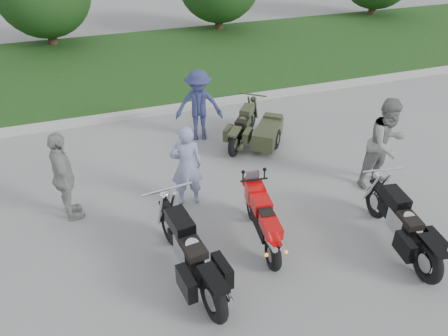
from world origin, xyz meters
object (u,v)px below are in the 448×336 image
object	(u,v)px
cruiser_left	(192,256)
person_stripe	(186,166)
cruiser_sidecar	(257,131)
person_back	(64,177)
person_denim	(199,106)
sportbike_red	(263,220)
cruiser_right	(404,227)
person_grey	(386,144)

from	to	relation	value
cruiser_left	person_stripe	xyz separation A→B (m)	(0.48, 2.03, 0.35)
cruiser_sidecar	person_back	distance (m)	4.67
person_denim	person_back	world-z (taller)	person_back
sportbike_red	cruiser_sidecar	size ratio (longest dim) A/B	0.96
person_denim	person_stripe	bearing A→B (deg)	-95.72
cruiser_left	person_denim	distance (m)	4.78
cruiser_right	person_stripe	bearing A→B (deg)	149.13
cruiser_right	person_grey	world-z (taller)	person_grey
person_grey	person_denim	distance (m)	4.39
person_grey	cruiser_left	bearing A→B (deg)	-172.83
cruiser_sidecar	person_grey	size ratio (longest dim) A/B	1.00
cruiser_left	person_back	size ratio (longest dim) A/B	1.42
person_grey	person_back	distance (m)	6.29
person_stripe	cruiser_sidecar	bearing A→B (deg)	-132.64
cruiser_sidecar	person_back	world-z (taller)	person_back
person_stripe	person_grey	distance (m)	4.05
sportbike_red	person_back	distance (m)	3.68
sportbike_red	person_denim	xyz separation A→B (m)	(0.08, 4.10, 0.37)
sportbike_red	cruiser_left	bearing A→B (deg)	-155.33
cruiser_left	cruiser_right	bearing A→B (deg)	-14.54
cruiser_left	cruiser_sidecar	size ratio (longest dim) A/B	1.31
sportbike_red	person_stripe	distance (m)	1.86
cruiser_sidecar	person_grey	distance (m)	3.04
person_stripe	person_denim	bearing A→B (deg)	-101.79
cruiser_right	person_denim	size ratio (longest dim) A/B	1.30
sportbike_red	cruiser_sidecar	xyz separation A→B (m)	(1.30, 3.29, -0.14)
cruiser_sidecar	person_back	xyz separation A→B (m)	(-4.43, -1.39, 0.51)
cruiser_left	cruiser_right	distance (m)	3.63
person_grey	sportbike_red	bearing A→B (deg)	-173.21
cruiser_right	person_denim	xyz separation A→B (m)	(-2.13, 5.02, 0.43)
person_back	cruiser_left	bearing A→B (deg)	-151.06
cruiser_left	person_grey	xyz separation A→B (m)	(4.47, 1.32, 0.47)
cruiser_left	person_stripe	world-z (taller)	person_stripe
sportbike_red	person_stripe	size ratio (longest dim) A/B	1.09
cruiser_sidecar	person_denim	world-z (taller)	person_denim
sportbike_red	cruiser_sidecar	distance (m)	3.54
cruiser_left	person_back	bearing A→B (deg)	119.76
sportbike_red	cruiser_sidecar	bearing A→B (deg)	75.76
sportbike_red	person_back	world-z (taller)	person_back
cruiser_sidecar	person_stripe	size ratio (longest dim) A/B	1.14
sportbike_red	cruiser_left	xyz separation A→B (m)	(-1.39, -0.43, -0.02)
person_back	person_denim	bearing A→B (deg)	-63.30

